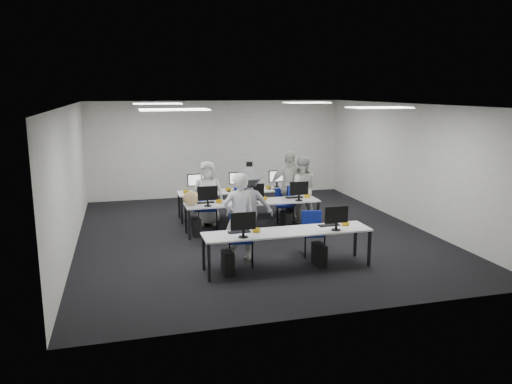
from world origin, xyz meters
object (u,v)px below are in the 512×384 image
object	(u,v)px
chair_2	(207,216)
student_3	(289,186)
chair_7	(289,209)
chair_6	(239,212)
student_1	(301,189)
chair_0	(241,249)
chair_3	(243,213)
student_2	(208,193)
chair_1	(313,241)
desk_mid	(253,204)
chair_5	(200,215)
student_0	(239,217)
desk_front	(288,233)
chair_4	(284,211)
photographer	(250,204)

from	to	relation	value
chair_2	student_3	bearing A→B (deg)	10.63
chair_7	chair_6	bearing A→B (deg)	155.09
student_1	student_3	distance (m)	0.32
chair_0	chair_7	bearing A→B (deg)	69.21
chair_3	chair_7	world-z (taller)	chair_3
chair_2	student_2	bearing A→B (deg)	84.86
chair_1	student_1	bearing A→B (deg)	85.30
desk_mid	chair_6	size ratio (longest dim) A/B	3.85
chair_1	chair_7	xyz separation A→B (m)	(0.43, 2.74, 0.02)
chair_5	student_0	bearing A→B (deg)	-98.69
chair_6	student_2	world-z (taller)	student_2
desk_mid	chair_0	distance (m)	2.31
desk_mid	chair_5	distance (m)	1.51
chair_2	student_3	world-z (taller)	student_3
desk_front	chair_4	distance (m)	3.45
chair_2	photographer	size ratio (longest dim) A/B	0.59
desk_mid	chair_4	bearing A→B (deg)	33.87
chair_7	student_3	world-z (taller)	student_3
chair_0	student_1	world-z (taller)	student_1
chair_5	chair_6	distance (m)	1.01
chair_0	chair_3	bearing A→B (deg)	89.05
chair_6	student_0	world-z (taller)	student_0
desk_front	chair_7	distance (m)	3.58
student_3	photographer	world-z (taller)	student_3
chair_3	desk_mid	bearing A→B (deg)	-71.21
chair_2	student_1	xyz separation A→B (m)	(2.42, -0.03, 0.55)
chair_1	chair_2	world-z (taller)	chair_2
desk_front	desk_mid	distance (m)	2.60
desk_front	chair_4	world-z (taller)	chair_4
chair_5	student_2	xyz separation A→B (m)	(0.21, -0.04, 0.54)
desk_mid	chair_0	bearing A→B (deg)	-110.28
desk_mid	chair_2	size ratio (longest dim) A/B	3.28
chair_1	chair_3	size ratio (longest dim) A/B	0.91
chair_7	photographer	distance (m)	2.02
chair_1	chair_7	distance (m)	2.77
chair_3	student_0	world-z (taller)	student_0
desk_mid	chair_5	bearing A→B (deg)	140.94
chair_6	student_1	xyz separation A→B (m)	(1.55, -0.36, 0.59)
student_2	desk_front	bearing A→B (deg)	-66.99
chair_5	chair_6	world-z (taller)	chair_5
desk_front	chair_2	xyz separation A→B (m)	(-0.99, 3.17, -0.37)
chair_0	chair_7	world-z (taller)	chair_0
chair_1	photographer	xyz separation A→B (m)	(-0.98, 1.38, 0.54)
student_1	chair_5	bearing A→B (deg)	10.70
desk_mid	chair_4	distance (m)	1.27
chair_1	chair_3	xyz separation A→B (m)	(-0.82, 2.64, 0.03)
chair_5	chair_6	bearing A→B (deg)	-16.11
chair_5	chair_6	xyz separation A→B (m)	(1.01, -0.01, -0.00)
chair_2	student_3	size ratio (longest dim) A/B	0.53
chair_3	photographer	distance (m)	1.37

